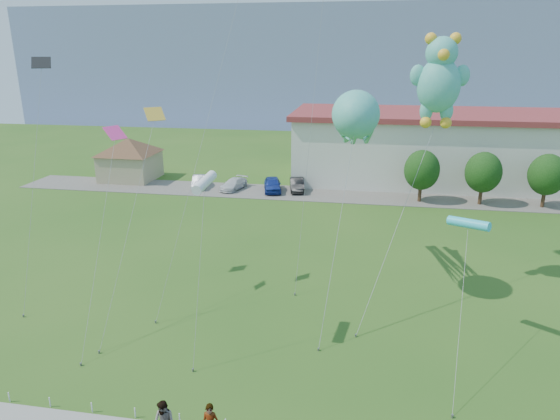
# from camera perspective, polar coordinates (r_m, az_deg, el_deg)

# --- Properties ---
(ground) EXTENTS (160.00, 160.00, 0.00)m
(ground) POSITION_cam_1_polar(r_m,az_deg,el_deg) (23.51, -2.77, -21.92)
(ground) COLOR #295517
(ground) RESTS_ON ground
(parking_strip) EXTENTS (70.00, 6.00, 0.06)m
(parking_strip) POSITION_cam_1_polar(r_m,az_deg,el_deg) (54.89, 5.09, 1.78)
(parking_strip) COLOR #59544C
(parking_strip) RESTS_ON ground
(hill_ridge) EXTENTS (160.00, 50.00, 25.00)m
(hill_ridge) POSITION_cam_1_polar(r_m,az_deg,el_deg) (137.74, 8.37, 16.44)
(hill_ridge) COLOR gray
(hill_ridge) RESTS_ON ground
(pavilion) EXTENTS (9.20, 9.20, 5.00)m
(pavilion) POSITION_cam_1_polar(r_m,az_deg,el_deg) (63.48, -16.83, 6.04)
(pavilion) COLOR tan
(pavilion) RESTS_ON ground
(warehouse) EXTENTS (61.00, 15.00, 8.20)m
(warehouse) POSITION_cam_1_polar(r_m,az_deg,el_deg) (66.33, 29.04, 6.03)
(warehouse) COLOR beige
(warehouse) RESTS_ON ground
(tree_near) EXTENTS (3.60, 3.60, 5.47)m
(tree_near) POSITION_cam_1_polar(r_m,az_deg,el_deg) (53.27, 15.90, 4.41)
(tree_near) COLOR #3F2B19
(tree_near) RESTS_ON ground
(tree_mid) EXTENTS (3.60, 3.60, 5.47)m
(tree_mid) POSITION_cam_1_polar(r_m,az_deg,el_deg) (54.26, 22.22, 4.00)
(tree_mid) COLOR #3F2B19
(tree_mid) RESTS_ON ground
(tree_far) EXTENTS (3.60, 3.60, 5.47)m
(tree_far) POSITION_cam_1_polar(r_m,az_deg,el_deg) (55.89, 28.23, 3.57)
(tree_far) COLOR #3F2B19
(tree_far) RESTS_ON ground
(parked_car_silver) EXTENTS (2.24, 4.24, 1.33)m
(parked_car_silver) POSITION_cam_1_polar(r_m,az_deg,el_deg) (58.19, -9.25, 3.24)
(parked_car_silver) COLOR #B9B8BF
(parked_car_silver) RESTS_ON parking_strip
(parked_car_white) EXTENTS (2.79, 4.51, 1.22)m
(parked_car_white) POSITION_cam_1_polar(r_m,az_deg,el_deg) (56.74, -5.32, 2.97)
(parked_car_white) COLOR silver
(parked_car_white) RESTS_ON parking_strip
(parked_car_blue) EXTENTS (2.77, 4.83, 1.55)m
(parked_car_blue) POSITION_cam_1_polar(r_m,az_deg,el_deg) (55.73, -0.87, 2.95)
(parked_car_blue) COLOR navy
(parked_car_blue) RESTS_ON parking_strip
(parked_car_black) EXTENTS (2.26, 4.49, 1.41)m
(parked_car_black) POSITION_cam_1_polar(r_m,az_deg,el_deg) (55.94, 1.94, 2.93)
(parked_car_black) COLOR black
(parked_car_black) RESTS_ON parking_strip
(octopus_kite) EXTENTS (2.77, 13.33, 12.90)m
(octopus_kite) POSITION_cam_1_polar(r_m,az_deg,el_deg) (30.91, 8.65, 9.71)
(octopus_kite) COLOR #45AB9D
(octopus_kite) RESTS_ON ground
(teddy_bear_kite) EXTENTS (6.06, 9.39, 16.07)m
(teddy_bear_kite) POSITION_cam_1_polar(r_m,az_deg,el_deg) (32.91, 17.76, 14.12)
(teddy_bear_kite) COLOR #45AB9D
(teddy_bear_kite) RESTS_ON ground
(small_kite_pink) EXTENTS (1.87, 8.68, 10.83)m
(small_kite_pink) POSITION_cam_1_polar(r_m,az_deg,el_deg) (30.67, -18.69, 5.84)
(small_kite_pink) COLOR #FB3790
(small_kite_pink) RESTS_ON ground
(small_kite_cyan) EXTENTS (1.51, 8.17, 6.93)m
(small_kite_cyan) POSITION_cam_1_polar(r_m,az_deg,el_deg) (27.52, 20.73, -1.58)
(small_kite_cyan) COLOR #30C6DC
(small_kite_cyan) RESTS_ON ground
(small_kite_yellow) EXTENTS (1.29, 9.03, 11.79)m
(small_kite_yellow) POSITION_cam_1_polar(r_m,az_deg,el_deg) (31.02, -14.78, 7.81)
(small_kite_yellow) COLOR gold
(small_kite_yellow) RESTS_ON ground
(small_kite_white) EXTENTS (0.50, 4.06, 9.28)m
(small_kite_white) POSITION_cam_1_polar(r_m,az_deg,el_deg) (24.78, -8.63, 2.97)
(small_kite_white) COLOR white
(small_kite_white) RESTS_ON ground
(small_kite_black) EXTENTS (1.29, 6.34, 14.77)m
(small_kite_black) POSITION_cam_1_polar(r_m,az_deg,el_deg) (34.47, -25.84, 11.84)
(small_kite_black) COLOR black
(small_kite_black) RESTS_ON ground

